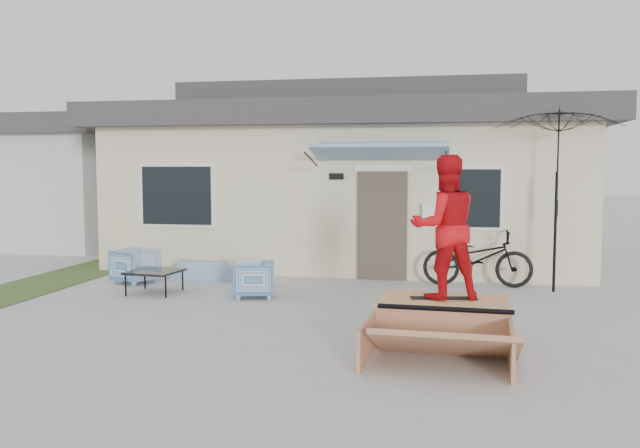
% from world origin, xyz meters
% --- Properties ---
extents(ground, '(90.00, 90.00, 0.00)m').
position_xyz_m(ground, '(0.00, 0.00, 0.00)').
color(ground, '#B1B1B1').
rests_on(ground, ground).
extents(grass_strip, '(1.40, 8.00, 0.01)m').
position_xyz_m(grass_strip, '(-5.20, 2.00, 0.00)').
color(grass_strip, '#3B5326').
rests_on(grass_strip, ground).
extents(house, '(10.80, 8.49, 4.10)m').
position_xyz_m(house, '(0.00, 7.99, 1.94)').
color(house, beige).
rests_on(house, ground).
extents(neighbor_house, '(8.60, 7.60, 3.50)m').
position_xyz_m(neighbor_house, '(-10.50, 10.00, 1.78)').
color(neighbor_house, '#B1B8BA').
rests_on(neighbor_house, ground).
extents(loveseat, '(1.32, 0.39, 0.51)m').
position_xyz_m(loveseat, '(-2.37, 3.88, 0.26)').
color(loveseat, '#2A629E').
rests_on(loveseat, ground).
extents(armchair_left, '(0.86, 0.89, 0.71)m').
position_xyz_m(armchair_left, '(-3.52, 3.21, 0.35)').
color(armchair_left, '#2A629E').
rests_on(armchair_left, ground).
extents(armchair_right, '(0.75, 0.78, 0.67)m').
position_xyz_m(armchair_right, '(-0.94, 2.32, 0.34)').
color(armchair_right, '#2A629E').
rests_on(armchair_right, ground).
extents(coffee_table, '(0.90, 0.90, 0.40)m').
position_xyz_m(coffee_table, '(-2.72, 2.33, 0.20)').
color(coffee_table, black).
rests_on(coffee_table, ground).
extents(bicycle, '(1.98, 0.71, 1.26)m').
position_xyz_m(bicycle, '(2.78, 4.10, 0.63)').
color(bicycle, black).
rests_on(bicycle, ground).
extents(patio_umbrella, '(2.62, 2.51, 2.20)m').
position_xyz_m(patio_umbrella, '(4.08, 3.80, 1.75)').
color(patio_umbrella, black).
rests_on(patio_umbrella, ground).
extents(skate_ramp, '(1.67, 2.17, 0.53)m').
position_xyz_m(skate_ramp, '(2.22, 0.02, 0.26)').
color(skate_ramp, '#A86E4E').
rests_on(skate_ramp, ground).
extents(skateboard, '(0.85, 0.33, 0.05)m').
position_xyz_m(skateboard, '(2.23, 0.07, 0.55)').
color(skateboard, black).
rests_on(skateboard, skate_ramp).
extents(skater, '(1.05, 0.92, 1.79)m').
position_xyz_m(skater, '(2.23, 0.07, 1.47)').
color(skater, red).
rests_on(skater, skateboard).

